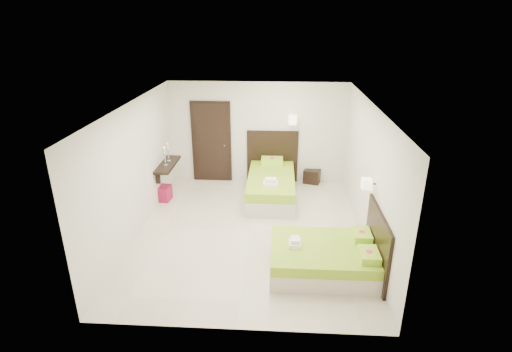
# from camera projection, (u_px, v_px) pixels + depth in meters

# --- Properties ---
(floor) EXTENTS (5.50, 5.50, 0.00)m
(floor) POSITION_uv_depth(u_px,v_px,m) (250.00, 231.00, 8.14)
(floor) COLOR beige
(floor) RESTS_ON ground
(bed_single) EXTENTS (1.32, 2.20, 1.81)m
(bed_single) POSITION_uv_depth(u_px,v_px,m) (271.00, 184.00, 9.60)
(bed_single) COLOR beige
(bed_single) RESTS_ON ground
(bed_double) EXTENTS (1.80, 1.53, 1.49)m
(bed_double) POSITION_uv_depth(u_px,v_px,m) (328.00, 257.00, 6.80)
(bed_double) COLOR beige
(bed_double) RESTS_ON ground
(nightstand) EXTENTS (0.49, 0.46, 0.36)m
(nightstand) POSITION_uv_depth(u_px,v_px,m) (312.00, 176.00, 10.48)
(nightstand) COLOR black
(nightstand) RESTS_ON ground
(ottoman) EXTENTS (0.39, 0.39, 0.35)m
(ottoman) POSITION_uv_depth(u_px,v_px,m) (163.00, 193.00, 9.47)
(ottoman) COLOR maroon
(ottoman) RESTS_ON ground
(door) EXTENTS (1.02, 0.15, 2.14)m
(door) POSITION_uv_depth(u_px,v_px,m) (211.00, 142.00, 10.32)
(door) COLOR black
(door) RESTS_ON ground
(console_shelf) EXTENTS (0.35, 1.20, 0.78)m
(console_shelf) POSITION_uv_depth(u_px,v_px,m) (167.00, 165.00, 9.43)
(console_shelf) COLOR black
(console_shelf) RESTS_ON ground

